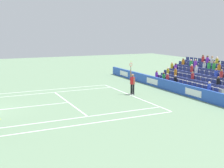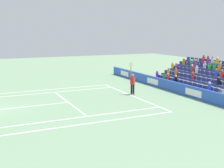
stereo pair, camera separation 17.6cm
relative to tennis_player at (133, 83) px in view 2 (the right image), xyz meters
name	(u,v)px [view 2 (the right image)]	position (x,y,z in m)	size (l,w,h in m)	color
line_baseline	(132,96)	(-0.34, 0.24, -0.99)	(10.97, 0.10, 0.01)	white
line_service	(68,102)	(-0.34, 5.73, -0.99)	(8.23, 0.10, 0.01)	white
line_centre_service	(25,107)	(-0.34, 8.93, -0.99)	(0.10, 6.40, 0.01)	white
line_singles_sideline_left	(50,93)	(3.77, 6.19, -0.99)	(0.10, 11.89, 0.01)	white
line_singles_sideline_right	(80,117)	(-4.46, 6.19, -0.99)	(0.10, 11.89, 0.01)	white
line_doubles_sideline_left	(46,90)	(5.14, 6.19, -0.99)	(0.10, 11.89, 0.01)	white
line_doubles_sideline_right	(88,123)	(-5.83, 6.19, -0.99)	(0.10, 11.89, 0.01)	white
line_centre_mark	(131,96)	(-0.34, 0.34, -0.99)	(0.10, 0.20, 0.01)	white
sponsor_barrier	(172,86)	(-0.34, -3.81, -0.52)	(23.79, 0.22, 0.95)	blue
tennis_player	(133,83)	(0.00, 0.00, 0.00)	(0.54, 0.42, 2.85)	black
stadium_stand	(203,80)	(-0.33, -7.37, -0.16)	(8.68, 4.75, 3.03)	gray
loose_tennis_ball	(0,119)	(-2.76, 10.79, -0.96)	(0.07, 0.07, 0.07)	#D1E533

